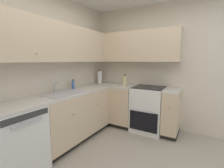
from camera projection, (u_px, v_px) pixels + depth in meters
name	position (u px, v px, depth m)	size (l,w,h in m)	color
wall_back	(38.00, 70.00, 2.56)	(3.66, 0.05, 2.60)	beige
wall_right	(167.00, 68.00, 3.29)	(0.05, 3.38, 2.60)	beige
dishwasher	(15.00, 142.00, 1.99)	(0.60, 0.63, 0.87)	white
lower_cabinets_back	(74.00, 116.00, 2.90)	(1.50, 0.62, 0.87)	beige
countertop_back	(73.00, 92.00, 2.83)	(2.71, 0.60, 0.04)	beige
lower_cabinets_right	(141.00, 109.00, 3.35)	(0.62, 1.37, 0.87)	beige
countertop_right	(141.00, 88.00, 3.29)	(0.60, 1.37, 0.03)	beige
oven_range	(148.00, 108.00, 3.28)	(0.68, 0.62, 1.05)	white
upper_cabinets_back	(58.00, 43.00, 2.64)	(2.39, 0.34, 0.63)	beige
upper_cabinets_right	(133.00, 47.00, 3.41)	(0.32, 1.92, 0.63)	beige
sink	(65.00, 96.00, 2.63)	(0.68, 0.40, 0.10)	#B7B7BC
faucet	(56.00, 86.00, 2.71)	(0.07, 0.16, 0.19)	silver
soap_bottle	(73.00, 85.00, 3.08)	(0.05, 0.05, 0.18)	#3F72BF
paper_towel_roll	(100.00, 77.00, 3.82)	(0.11, 0.11, 0.35)	white
oil_bottle	(125.00, 80.00, 3.46)	(0.07, 0.07, 0.24)	beige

